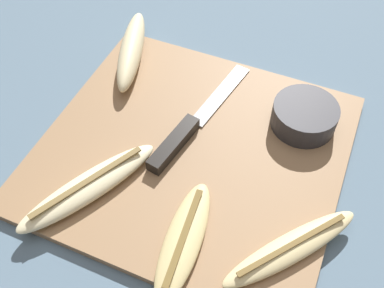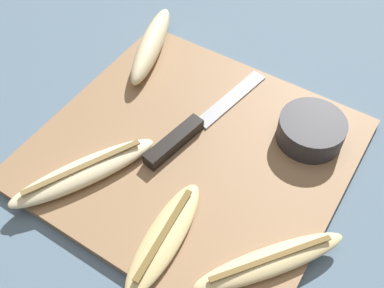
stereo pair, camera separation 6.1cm
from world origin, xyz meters
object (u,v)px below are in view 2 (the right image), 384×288
object	(u,v)px
banana_spotted_left	(165,237)
banana_ripe_center	(270,261)
banana_cream_curved	(151,44)
knife	(186,132)
prep_bowl	(311,130)
banana_pale_long	(84,172)

from	to	relation	value
banana_spotted_left	banana_ripe_center	bearing A→B (deg)	18.37
banana_spotted_left	banana_cream_curved	xyz separation A→B (m)	(-0.21, 0.26, 0.01)
knife	banana_cream_curved	size ratio (longest dim) A/B	1.28
knife	banana_spotted_left	distance (m)	0.16
banana_ripe_center	prep_bowl	size ratio (longest dim) A/B	1.85
banana_pale_long	prep_bowl	distance (m)	0.31
banana_cream_curved	banana_pale_long	world-z (taller)	banana_cream_curved
banana_cream_curved	banana_ripe_center	bearing A→B (deg)	-34.59
knife	prep_bowl	distance (m)	0.17
banana_cream_curved	prep_bowl	size ratio (longest dim) A/B	2.05
banana_pale_long	banana_ripe_center	world-z (taller)	banana_pale_long
knife	banana_cream_curved	distance (m)	0.18
banana_pale_long	banana_ripe_center	bearing A→B (deg)	4.59
banana_spotted_left	banana_ripe_center	world-z (taller)	same
banana_spotted_left	banana_ripe_center	distance (m)	0.12
banana_spotted_left	prep_bowl	xyz separation A→B (m)	(0.08, 0.23, 0.01)
banana_spotted_left	prep_bowl	size ratio (longest dim) A/B	1.80
banana_spotted_left	banana_pale_long	bearing A→B (deg)	172.37
banana_pale_long	knife	bearing A→B (deg)	60.50
banana_pale_long	banana_cream_curved	bearing A→B (deg)	105.57
knife	prep_bowl	world-z (taller)	prep_bowl
banana_spotted_left	banana_ripe_center	xyz separation A→B (m)	(0.12, 0.04, -0.00)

